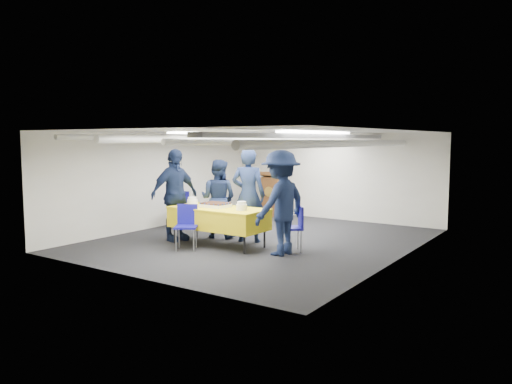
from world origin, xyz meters
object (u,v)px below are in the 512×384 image
chair_left (180,205)px  sailor_a (248,195)px  serving_table (219,218)px  sailor_d (281,203)px  sheet_cake (215,205)px  podium (273,194)px  sailor_b (218,199)px  chair_near (187,222)px  chair_right (295,224)px  sailor_c (175,195)px

chair_left → sailor_a: 2.51m
serving_table → sailor_d: 1.51m
sheet_cake → sailor_a: bearing=57.8°
podium → sailor_a: (1.47, -3.31, 0.37)m
sheet_cake → sailor_b: size_ratio=0.32×
podium → chair_near: bearing=-79.1°
podium → chair_right: podium is taller
serving_table → podium: bearing=106.7°
sailor_a → sailor_d: bearing=133.8°
sailor_a → sheet_cake: bearing=39.8°
sailor_c → sailor_d: sailor_d is taller
serving_table → sheet_cake: (-0.10, 0.03, 0.26)m
podium → sailor_c: sailor_c is taller
sheet_cake → sailor_b: sailor_b is taller
podium → chair_right: (2.74, -3.55, -0.08)m
sailor_c → sheet_cake: bearing=-70.4°
sheet_cake → sailor_d: 1.57m
serving_table → chair_left: size_ratio=2.31×
serving_table → chair_left: 2.43m
chair_near → sailor_c: sailor_c is taller
sailor_a → podium: bearing=-84.0°
podium → serving_table: bearing=-73.3°
podium → sailor_c: 4.10m
sailor_a → chair_near: bearing=46.4°
chair_near → chair_right: size_ratio=1.00×
chair_right → podium: bearing=127.6°
sailor_b → sailor_d: bearing=149.9°
sheet_cake → sailor_a: sailor_a is taller
podium → sailor_d: 4.76m
sailor_d → sailor_b: bearing=-100.2°
serving_table → sailor_c: size_ratio=1.03×
chair_left → sailor_a: (2.41, -0.52, 0.45)m
serving_table → sailor_c: (-1.08, -0.12, 0.41)m
sheet_cake → sailor_d: (1.56, -0.01, 0.16)m
podium → chair_near: (0.88, -4.56, -0.08)m
podium → sailor_d: size_ratio=0.64×
sailor_c → sailor_b: bearing=-25.0°
podium → sailor_c: (0.11, -4.08, 0.36)m
podium → sailor_d: sailor_d is taller
serving_table → podium: size_ratio=1.60×
chair_left → sailor_d: size_ratio=0.45×
sailor_a → sailor_c: bearing=11.5°
sheet_cake → sailor_d: sailor_d is taller
sheet_cake → podium: 4.08m
sheet_cake → sailor_d: size_ratio=0.28×
chair_left → sailor_c: 1.72m
chair_right → sailor_b: 2.11m
sailor_c → chair_near: bearing=-111.5°
podium → chair_right: size_ratio=1.44×
serving_table → chair_right: size_ratio=2.31×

